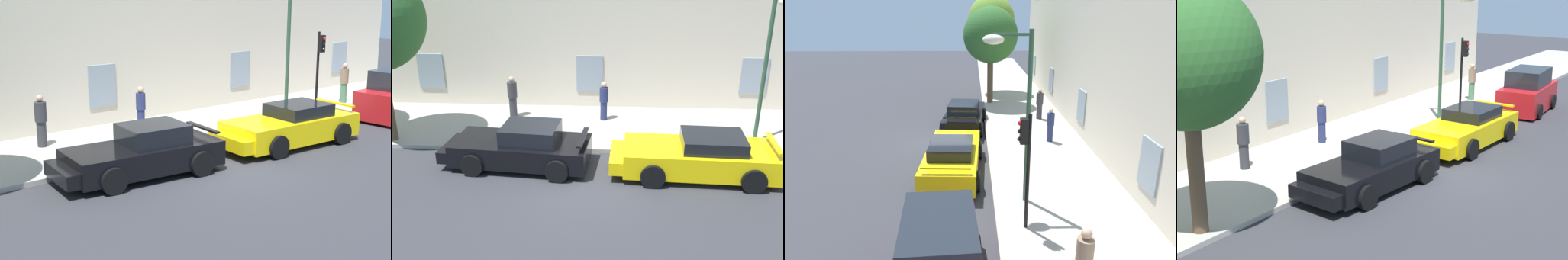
# 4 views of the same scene
# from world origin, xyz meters

# --- Properties ---
(ground_plane) EXTENTS (80.00, 80.00, 0.00)m
(ground_plane) POSITION_xyz_m (0.00, 0.00, 0.00)
(ground_plane) COLOR #333338
(sidewalk) EXTENTS (60.00, 4.43, 0.14)m
(sidewalk) POSITION_xyz_m (0.00, 4.04, 0.07)
(sidewalk) COLOR #A8A399
(sidewalk) RESTS_ON ground
(sportscar_red_lead) EXTENTS (4.81, 2.36, 1.42)m
(sportscar_red_lead) POSITION_xyz_m (-2.01, 0.78, 0.63)
(sportscar_red_lead) COLOR black
(sportscar_red_lead) RESTS_ON ground
(sportscar_yellow_flank) EXTENTS (5.12, 2.29, 1.35)m
(sportscar_yellow_flank) POSITION_xyz_m (3.51, 0.44, 0.62)
(sportscar_yellow_flank) COLOR yellow
(sportscar_yellow_flank) RESTS_ON ground
(hatchback_parked) EXTENTS (3.96, 2.10, 1.93)m
(hatchback_parked) POSITION_xyz_m (9.96, 0.50, 0.87)
(hatchback_parked) COLOR red
(hatchback_parked) RESTS_ON ground
(tree_midblock) EXTENTS (3.36, 3.36, 5.96)m
(tree_midblock) POSITION_xyz_m (-6.86, 2.32, 4.35)
(tree_midblock) COLOR brown
(tree_midblock) RESTS_ON sidewalk
(traffic_light) EXTENTS (0.22, 0.36, 3.24)m
(traffic_light) POSITION_xyz_m (7.55, 2.54, 2.36)
(traffic_light) COLOR black
(traffic_light) RESTS_ON sidewalk
(street_lamp) EXTENTS (0.44, 1.42, 5.21)m
(street_lamp) POSITION_xyz_m (6.03, 2.37, 3.78)
(street_lamp) COLOR #2D5138
(street_lamp) RESTS_ON sidewalk
(pedestrian_admiring) EXTENTS (0.44, 0.44, 1.72)m
(pedestrian_admiring) POSITION_xyz_m (10.27, 3.36, 1.02)
(pedestrian_admiring) COLOR #4C7F59
(pedestrian_admiring) RESTS_ON sidewalk
(pedestrian_strolling) EXTENTS (0.47, 0.47, 1.56)m
(pedestrian_strolling) POSITION_xyz_m (0.64, 4.69, 0.93)
(pedestrian_strolling) COLOR navy
(pedestrian_strolling) RESTS_ON sidewalk
(pedestrian_bystander) EXTENTS (0.52, 0.52, 1.67)m
(pedestrian_bystander) POSITION_xyz_m (-3.00, 4.84, 0.99)
(pedestrian_bystander) COLOR #333338
(pedestrian_bystander) RESTS_ON sidewalk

